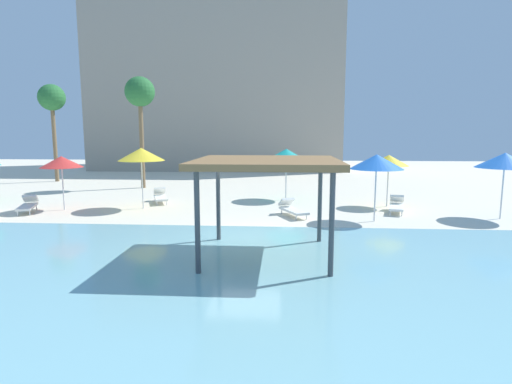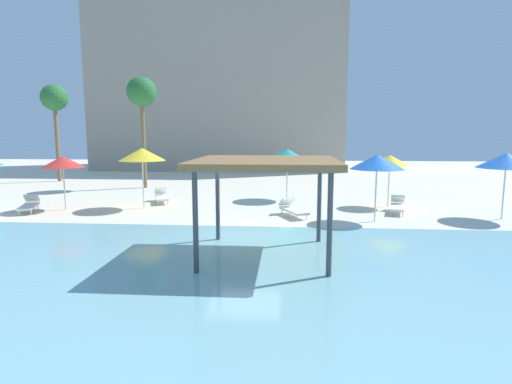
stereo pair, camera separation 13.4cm
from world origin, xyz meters
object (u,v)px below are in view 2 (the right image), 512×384
Objects in this scene: lounge_chair_0 at (161,196)px; beach_umbrella_blue_1 at (506,161)px; lounge_chair_3 at (29,204)px; palm_tree_0 at (142,95)px; shade_pavilion at (265,166)px; palm_tree_1 at (54,100)px; lounge_chair_5 at (397,205)px; beach_umbrella_blue_3 at (377,162)px; beach_umbrella_teal_4 at (287,155)px; beach_umbrella_yellow_0 at (142,154)px; lounge_chair_2 at (292,209)px; beach_umbrella_yellow_2 at (390,160)px; beach_umbrella_red_6 at (63,162)px.

beach_umbrella_blue_1 is at bearing 58.13° from lounge_chair_0.
lounge_chair_3 is 0.28× the size of palm_tree_0.
shade_pavilion is 24.41m from palm_tree_1.
beach_umbrella_blue_3 is at bearing -19.36° from lounge_chair_5.
beach_umbrella_teal_4 is 18.86m from palm_tree_1.
beach_umbrella_yellow_0 reaches higher than lounge_chair_2.
beach_umbrella_blue_1 reaches higher than lounge_chair_5.
lounge_chair_2 and lounge_chair_5 have the same top height.
beach_umbrella_blue_3 is 1.38× the size of lounge_chair_3.
beach_umbrella_blue_3 is 16.45m from palm_tree_0.
beach_umbrella_blue_3 is at bearing -36.37° from palm_tree_0.
beach_umbrella_yellow_2 is 15.47m from beach_umbrella_red_6.
beach_umbrella_yellow_0 is at bearing -173.58° from beach_umbrella_yellow_2.
beach_umbrella_red_6 is at bearing -97.52° from palm_tree_0.
beach_umbrella_yellow_0 reaches higher than lounge_chair_5.
beach_umbrella_teal_4 is at bearing -24.39° from palm_tree_0.
beach_umbrella_blue_1 is at bearing -24.39° from palm_tree_1.
lounge_chair_2 is at bearing -42.14° from palm_tree_0.
beach_umbrella_blue_1 is 1.01× the size of beach_umbrella_teal_4.
beach_umbrella_teal_4 is 0.39× the size of palm_tree_1.
beach_umbrella_red_6 is at bearing -59.27° from palm_tree_1.
beach_umbrella_yellow_2 is 3.77m from beach_umbrella_blue_3.
shade_pavilion is 11.04m from lounge_chair_0.
beach_umbrella_yellow_2 reaches higher than beach_umbrella_red_6.
beach_umbrella_yellow_0 reaches higher than shade_pavilion.
beach_umbrella_yellow_2 is at bearing -22.84° from palm_tree_0.
beach_umbrella_blue_3 is at bearing -55.84° from beach_umbrella_teal_4.
beach_umbrella_red_6 is 1.27× the size of lounge_chair_3.
beach_umbrella_teal_4 is 6.97m from lounge_chair_0.
beach_umbrella_blue_1 is (9.63, 6.00, -0.21)m from shade_pavilion.
beach_umbrella_blue_3 is at bearing -111.13° from beach_umbrella_yellow_2.
shade_pavilion is 2.04× the size of lounge_chair_3.
shade_pavilion is at bearing -33.05° from lounge_chair_2.
beach_umbrella_teal_4 is at bearing 158.24° from lounge_chair_2.
lounge_chair_3 is (-12.04, 0.12, 0.00)m from lounge_chair_2.
beach_umbrella_blue_1 is 4.84m from beach_umbrella_yellow_2.
beach_umbrella_teal_4 is 1.38× the size of lounge_chair_3.
beach_umbrella_yellow_0 is at bearing -125.54° from lounge_chair_2.
beach_umbrella_yellow_0 reaches higher than beach_umbrella_teal_4.
beach_umbrella_blue_1 is 1.01× the size of beach_umbrella_blue_3.
beach_umbrella_yellow_2 is (5.56, 8.64, -0.40)m from shade_pavilion.
shade_pavilion is 9.60m from beach_umbrella_yellow_0.
beach_umbrella_teal_4 is (-4.95, 1.78, 0.16)m from beach_umbrella_yellow_2.
lounge_chair_5 is at bearing -32.89° from beach_umbrella_teal_4.
palm_tree_1 reaches higher than beach_umbrella_red_6.
beach_umbrella_red_6 is 8.86m from palm_tree_0.
lounge_chair_0 is (-5.89, 9.04, -2.34)m from shade_pavilion.
lounge_chair_0 is 0.28× the size of palm_tree_1.
shade_pavilion is 2.04× the size of lounge_chair_0.
shade_pavilion is at bearing -148.04° from beach_umbrella_blue_1.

